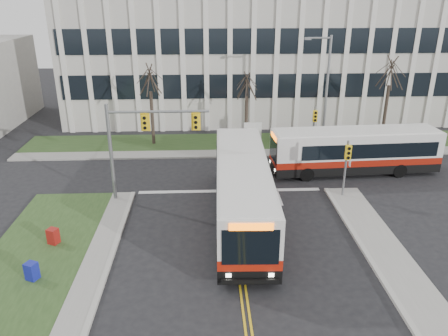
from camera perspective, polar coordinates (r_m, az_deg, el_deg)
ground at (r=21.81m, az=2.00°, el=-12.12°), size 120.00×120.00×0.00m
sidewalk_east at (r=19.97m, az=26.50°, el=-18.26°), size 2.00×26.00×0.14m
sidewalk_cross at (r=35.96m, az=8.08°, el=1.98°), size 44.00×1.60×0.14m
building_lawn at (r=38.57m, az=7.35°, el=3.39°), size 44.00×5.00×0.12m
office_building at (r=48.85m, az=5.31°, el=14.54°), size 40.00×16.00×12.00m
mast_arm_signal at (r=26.71m, az=-11.24°, el=4.18°), size 6.11×0.38×6.20m
signal_pole_near at (r=28.13m, az=15.73°, el=0.89°), size 0.34×0.39×3.80m
signal_pole_far at (r=35.88m, az=11.70°, el=5.78°), size 0.34×0.39×3.80m
streetlight at (r=36.21m, az=13.02°, el=10.21°), size 2.15×0.25×9.20m
directory_sign at (r=37.41m, az=3.77°, el=4.72°), size 1.50×0.12×2.00m
tree_left at (r=36.89m, az=-9.65°, el=11.18°), size 1.80×1.80×7.70m
tree_mid at (r=37.11m, az=3.01°, el=10.52°), size 1.80×1.80×6.82m
tree_right at (r=39.73m, az=20.93°, el=11.40°), size 1.80×1.80×8.25m
bus_main at (r=24.70m, az=2.40°, el=-3.16°), size 3.25×13.17×3.49m
bus_cross at (r=32.69m, az=16.69°, el=2.01°), size 12.01×3.23×3.17m
newspaper_box_blue at (r=22.06m, az=-23.80°, el=-12.33°), size 0.64×0.62×0.95m
newspaper_box_red at (r=24.48m, az=-21.40°, el=-8.40°), size 0.64×0.61×0.95m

